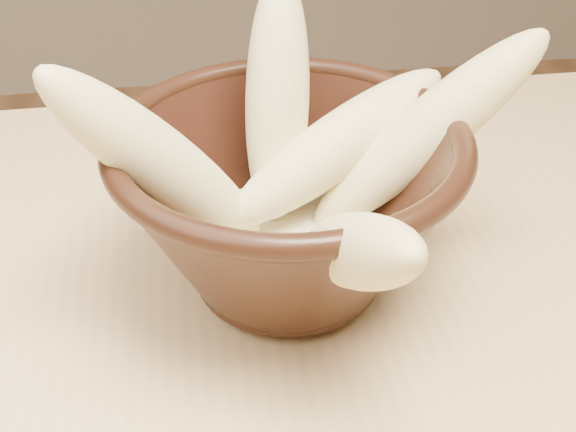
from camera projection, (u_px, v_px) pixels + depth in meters
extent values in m
cylinder|color=black|center=(288.00, 280.00, 0.49)|extent=(0.09, 0.09, 0.01)
cylinder|color=black|center=(288.00, 254.00, 0.48)|extent=(0.09, 0.09, 0.01)
torus|color=black|center=(288.00, 142.00, 0.44)|extent=(0.20, 0.20, 0.01)
cylinder|color=#FAEFC9|center=(288.00, 241.00, 0.48)|extent=(0.11, 0.11, 0.02)
ellipsoid|color=#DFCF84|center=(277.00, 99.00, 0.47)|extent=(0.06, 0.10, 0.15)
ellipsoid|color=#DFCF84|center=(159.00, 161.00, 0.42)|extent=(0.14, 0.06, 0.15)
ellipsoid|color=#DFCF84|center=(428.00, 132.00, 0.46)|extent=(0.16, 0.06, 0.14)
ellipsoid|color=#DFCF84|center=(339.00, 144.00, 0.47)|extent=(0.16, 0.11, 0.08)
ellipsoid|color=#DFCF84|center=(356.00, 251.00, 0.39)|extent=(0.06, 0.15, 0.12)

